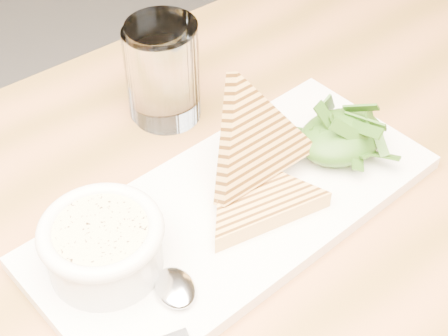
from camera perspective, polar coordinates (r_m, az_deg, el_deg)
table_top at (r=0.67m, az=6.68°, el=-8.61°), size 1.31×0.91×0.04m
table_leg_br at (r=1.44m, az=13.45°, el=2.74°), size 0.06×0.06×0.74m
platter at (r=0.69m, az=0.98°, el=-3.47°), size 0.43×0.23×0.02m
soup_bowl at (r=0.62m, az=-9.92°, el=-6.80°), size 0.10×0.10×0.04m
soup at (r=0.60m, az=-10.21°, el=-5.26°), size 0.09×0.09×0.01m
bowl_rim at (r=0.60m, az=-10.23°, el=-5.14°), size 0.11×0.11×0.01m
sandwich_flat at (r=0.67m, az=2.63°, el=-2.47°), size 0.17×0.17×0.02m
sandwich_lean at (r=0.67m, az=2.70°, el=2.17°), size 0.16×0.16×0.17m
salad_base at (r=0.73m, az=9.72°, el=2.58°), size 0.10×0.08×0.04m
arugula_pile at (r=0.73m, az=9.80°, el=3.06°), size 0.11×0.10×0.05m
spoon_bowl at (r=0.61m, az=-4.07°, el=-9.90°), size 0.04×0.05×0.01m
glass_near at (r=0.78m, az=-5.59°, el=7.88°), size 0.07×0.07×0.11m
glass_far at (r=0.77m, az=-4.99°, el=7.98°), size 0.08×0.08×0.12m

